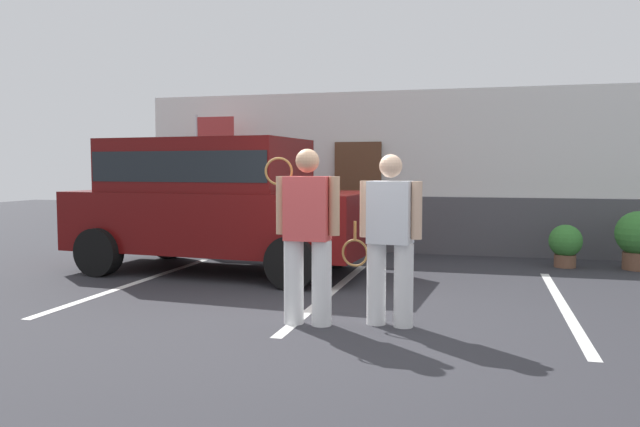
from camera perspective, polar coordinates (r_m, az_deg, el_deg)
The scene contains 11 objects.
ground_plane at distance 6.55m, azimuth 0.35°, elevation -10.04°, with size 40.00×40.00×0.00m, color #2D2D33.
parking_stripe_0 at distance 9.10m, azimuth -16.54°, elevation -6.12°, with size 0.12×4.40×0.01m, color silver.
parking_stripe_1 at distance 8.03m, azimuth 1.00°, elevation -7.32°, with size 0.12×4.40×0.01m, color silver.
parking_stripe_2 at distance 7.87m, azimuth 21.49°, elevation -7.87°, with size 0.12×4.40×0.01m, color silver.
house_frontage at distance 11.91m, azimuth 7.10°, elevation 3.38°, with size 10.09×0.40×3.06m.
parked_suv at distance 9.69m, azimuth -9.66°, elevation 1.43°, with size 4.73×2.45×2.05m.
tennis_player_man at distance 6.31m, azimuth -1.19°, elevation -1.86°, with size 0.80×0.28×1.81m.
tennis_player_woman at distance 6.32m, azimuth 6.46°, elevation -2.24°, with size 0.89×0.33×1.75m.
potted_plant_by_porch at distance 10.76m, azimuth 21.72°, elevation -2.60°, with size 0.53×0.53×0.69m.
potted_plant_secondary at distance 10.97m, azimuth 27.34°, elevation -1.96°, with size 0.71×0.71×0.93m.
flag_pole at distance 12.20m, azimuth -10.43°, elevation 5.29°, with size 0.80×0.05×2.64m.
Camera 1 is at (1.57, -6.14, 1.62)m, focal length 34.66 mm.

